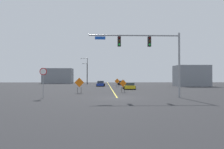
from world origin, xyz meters
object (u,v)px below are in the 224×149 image
Objects in this scene: traffic_signal_assembly at (150,49)px; car_blue_approaching at (101,84)px; street_lamp_far_left at (87,72)px; stop_sign at (43,77)px; car_yellow_far at (129,86)px; street_lamp_far_right at (87,70)px; construction_sign_median_far at (117,82)px; car_black_near at (122,83)px; construction_sign_right_shoulder at (123,84)px; construction_sign_left_lane at (79,83)px.

car_blue_approaching is at bearing 100.81° from traffic_signal_assembly.
street_lamp_far_left reaches higher than car_blue_approaching.
car_yellow_far is (10.88, 16.52, -1.59)m from stop_sign.
street_lamp_far_left is at bearing 99.03° from street_lamp_far_right.
car_yellow_far is (10.72, -34.63, -3.38)m from street_lamp_far_left.
construction_sign_median_far is (8.88, -24.46, -3.65)m from street_lamp_far_right.
street_lamp_far_left is at bearing 104.00° from car_blue_approaching.
street_lamp_far_left is 1.76× the size of car_black_near.
construction_sign_median_far is 1.05× the size of construction_sign_right_shoulder.
construction_sign_left_lane is 0.49× the size of car_blue_approaching.
construction_sign_left_lane is at bearing 139.26° from traffic_signal_assembly.
car_blue_approaching is at bearing 99.37° from construction_sign_right_shoulder.
street_lamp_far_left is 44.20m from construction_sign_left_lane.
construction_sign_median_far is (9.08, -25.66, -2.74)m from street_lamp_far_left.
stop_sign is (-11.17, 0.03, -3.01)m from traffic_signal_assembly.
stop_sign is 0.73× the size of car_blue_approaching.
street_lamp_far_left is at bearing 93.53° from construction_sign_left_lane.
traffic_signal_assembly is 1.35× the size of street_lamp_far_left.
construction_sign_left_lane is (2.88, 7.11, -0.85)m from stop_sign.
stop_sign is 51.18m from street_lamp_far_left.
construction_sign_median_far is 9.14m from car_yellow_far.
car_yellow_far is at bearing -91.23° from car_black_near.
construction_sign_right_shoulder is (8.87, -42.94, -2.79)m from street_lamp_far_left.
car_yellow_far is at bearing 49.63° from construction_sign_left_lane.
street_lamp_far_right is (0.19, -1.21, 0.91)m from street_lamp_far_left.
stop_sign is at bearing -100.28° from car_blue_approaching.
construction_sign_left_lane is at bearing -130.37° from car_yellow_far.
construction_sign_left_lane reaches higher than construction_sign_median_far.
construction_sign_median_far is 13.12m from car_black_near.
construction_sign_right_shoulder is at bearing 10.15° from construction_sign_left_lane.
car_yellow_far is (1.64, -8.96, -0.63)m from construction_sign_median_far.
stop_sign reaches higher than car_blue_approaching.
car_blue_approaching is (-5.73, 30.01, -4.56)m from traffic_signal_assembly.
car_black_near reaches higher than car_yellow_far.
stop_sign is 0.35× the size of street_lamp_far_right.
construction_sign_median_far is at bearing -99.28° from car_black_near.
street_lamp_far_left reaches higher than construction_sign_median_far.
stop_sign reaches higher than construction_sign_right_shoulder.
street_lamp_far_left is 0.81× the size of street_lamp_far_right.
street_lamp_far_right is (-10.82, 49.98, -0.31)m from traffic_signal_assembly.
construction_sign_median_far is 0.48× the size of car_black_near.
construction_sign_right_shoulder reaches higher than car_yellow_far.
car_blue_approaching is at bearing -124.99° from car_black_near.
construction_sign_left_lane is (2.52, -42.83, -3.54)m from street_lamp_far_right.
car_black_near is (8.47, 31.31, -0.74)m from construction_sign_left_lane.
traffic_signal_assembly is 2.25× the size of car_blue_approaching.
stop_sign is 0.73× the size of car_yellow_far.
car_blue_approaching is at bearing 83.61° from construction_sign_left_lane.
construction_sign_right_shoulder is (-2.14, 8.24, -4.02)m from traffic_signal_assembly.
traffic_signal_assembly is at bearing -77.86° from street_lamp_far_left.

